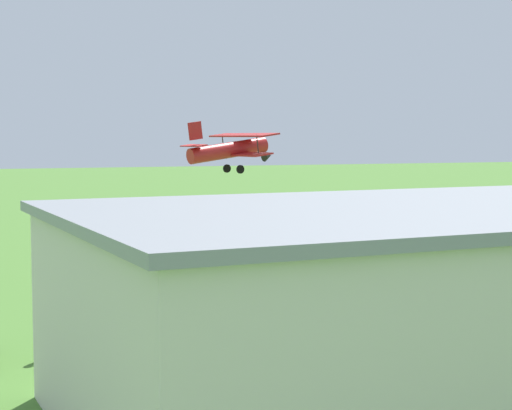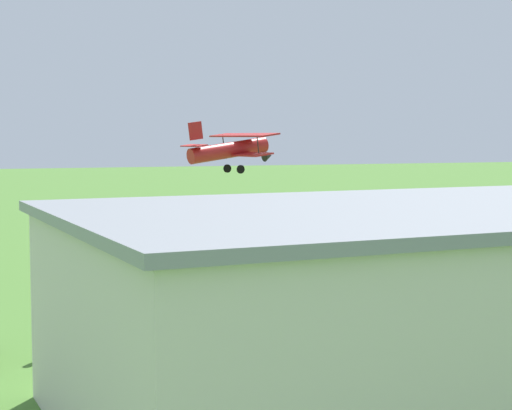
{
  "view_description": "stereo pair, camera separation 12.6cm",
  "coord_description": "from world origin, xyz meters",
  "px_view_note": "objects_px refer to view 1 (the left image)",
  "views": [
    {
      "loc": [
        17.87,
        59.82,
        9.57
      ],
      "look_at": [
        -1.78,
        10.61,
        5.26
      ],
      "focal_mm": 59.21,
      "sensor_mm": 36.0,
      "label": 1
    },
    {
      "loc": [
        17.75,
        59.87,
        9.57
      ],
      "look_at": [
        -1.78,
        10.61,
        5.26
      ],
      "focal_mm": 59.21,
      "sensor_mm": 36.0,
      "label": 2
    }
  ],
  "objects_px": {
    "person_by_parked_cars": "(39,340)",
    "person_at_fence_line": "(186,300)",
    "hangar": "(435,308)",
    "car_orange": "(470,297)",
    "person_watching_takeoff": "(215,310)",
    "biplane": "(231,149)",
    "car_green": "(107,320)",
    "person_near_hangar_door": "(152,307)"
  },
  "relations": [
    {
      "from": "biplane",
      "to": "car_green",
      "type": "xyz_separation_m",
      "value": [
        13.93,
        20.72,
        -7.77
      ]
    },
    {
      "from": "hangar",
      "to": "biplane",
      "type": "xyz_separation_m",
      "value": [
        -5.53,
        -35.67,
        4.98
      ]
    },
    {
      "from": "person_near_hangar_door",
      "to": "person_by_parked_cars",
      "type": "bearing_deg",
      "value": 41.22
    },
    {
      "from": "hangar",
      "to": "person_by_parked_cars",
      "type": "height_order",
      "value": "hangar"
    },
    {
      "from": "person_watching_takeoff",
      "to": "person_at_fence_line",
      "type": "bearing_deg",
      "value": -73.99
    },
    {
      "from": "car_orange",
      "to": "car_green",
      "type": "bearing_deg",
      "value": -4.5
    },
    {
      "from": "biplane",
      "to": "car_green",
      "type": "distance_m",
      "value": 26.15
    },
    {
      "from": "person_by_parked_cars",
      "to": "person_watching_takeoff",
      "type": "xyz_separation_m",
      "value": [
        -9.25,
        -3.94,
        -0.13
      ]
    },
    {
      "from": "biplane",
      "to": "person_by_parked_cars",
      "type": "xyz_separation_m",
      "value": [
        17.51,
        23.96,
        -7.72
      ]
    },
    {
      "from": "person_watching_takeoff",
      "to": "person_at_fence_line",
      "type": "relative_size",
      "value": 0.92
    },
    {
      "from": "person_near_hangar_door",
      "to": "person_at_fence_line",
      "type": "xyz_separation_m",
      "value": [
        -2.08,
        -0.88,
        0.06
      ]
    },
    {
      "from": "person_by_parked_cars",
      "to": "person_at_fence_line",
      "type": "xyz_separation_m",
      "value": [
        -8.51,
        -6.52,
        -0.06
      ]
    },
    {
      "from": "hangar",
      "to": "person_by_parked_cars",
      "type": "distance_m",
      "value": 16.97
    },
    {
      "from": "person_watching_takeoff",
      "to": "person_at_fence_line",
      "type": "height_order",
      "value": "person_at_fence_line"
    },
    {
      "from": "person_by_parked_cars",
      "to": "person_near_hangar_door",
      "type": "bearing_deg",
      "value": -138.78
    },
    {
      "from": "person_by_parked_cars",
      "to": "person_at_fence_line",
      "type": "relative_size",
      "value": 1.06
    },
    {
      "from": "biplane",
      "to": "hangar",
      "type": "bearing_deg",
      "value": 81.19
    },
    {
      "from": "person_by_parked_cars",
      "to": "person_at_fence_line",
      "type": "height_order",
      "value": "person_by_parked_cars"
    },
    {
      "from": "person_near_hangar_door",
      "to": "person_watching_takeoff",
      "type": "relative_size",
      "value": 1.02
    },
    {
      "from": "car_orange",
      "to": "person_by_parked_cars",
      "type": "relative_size",
      "value": 2.32
    },
    {
      "from": "person_by_parked_cars",
      "to": "biplane",
      "type": "bearing_deg",
      "value": -126.15
    },
    {
      "from": "car_orange",
      "to": "biplane",
      "type": "bearing_deg",
      "value": -75.53
    },
    {
      "from": "person_near_hangar_door",
      "to": "person_watching_takeoff",
      "type": "xyz_separation_m",
      "value": [
        -2.82,
        1.7,
        -0.02
      ]
    },
    {
      "from": "hangar",
      "to": "person_near_hangar_door",
      "type": "xyz_separation_m",
      "value": [
        5.54,
        -17.35,
        -2.85
      ]
    },
    {
      "from": "hangar",
      "to": "person_by_parked_cars",
      "type": "bearing_deg",
      "value": -44.35
    },
    {
      "from": "hangar",
      "to": "car_orange",
      "type": "bearing_deg",
      "value": -130.08
    },
    {
      "from": "biplane",
      "to": "person_at_fence_line",
      "type": "relative_size",
      "value": 4.69
    },
    {
      "from": "person_near_hangar_door",
      "to": "hangar",
      "type": "bearing_deg",
      "value": 107.71
    },
    {
      "from": "hangar",
      "to": "person_at_fence_line",
      "type": "xyz_separation_m",
      "value": [
        3.47,
        -18.23,
        -2.8
      ]
    },
    {
      "from": "person_by_parked_cars",
      "to": "person_near_hangar_door",
      "type": "distance_m",
      "value": 8.56
    },
    {
      "from": "car_green",
      "to": "person_at_fence_line",
      "type": "distance_m",
      "value": 5.93
    },
    {
      "from": "car_orange",
      "to": "person_watching_takeoff",
      "type": "xyz_separation_m",
      "value": [
        14.0,
        -2.25,
        -0.06
      ]
    },
    {
      "from": "biplane",
      "to": "person_by_parked_cars",
      "type": "distance_m",
      "value": 30.66
    },
    {
      "from": "person_near_hangar_door",
      "to": "person_at_fence_line",
      "type": "height_order",
      "value": "person_at_fence_line"
    },
    {
      "from": "car_orange",
      "to": "car_green",
      "type": "height_order",
      "value": "car_green"
    },
    {
      "from": "person_by_parked_cars",
      "to": "person_watching_takeoff",
      "type": "bearing_deg",
      "value": -156.93
    },
    {
      "from": "hangar",
      "to": "person_by_parked_cars",
      "type": "relative_size",
      "value": 14.74
    },
    {
      "from": "biplane",
      "to": "person_by_parked_cars",
      "type": "relative_size",
      "value": 4.4
    },
    {
      "from": "biplane",
      "to": "person_watching_takeoff",
      "type": "xyz_separation_m",
      "value": [
        8.25,
        20.02,
        -7.85
      ]
    },
    {
      "from": "hangar",
      "to": "person_at_fence_line",
      "type": "height_order",
      "value": "hangar"
    },
    {
      "from": "person_near_hangar_door",
      "to": "person_at_fence_line",
      "type": "relative_size",
      "value": 0.94
    },
    {
      "from": "person_near_hangar_door",
      "to": "person_watching_takeoff",
      "type": "distance_m",
      "value": 3.29
    }
  ]
}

